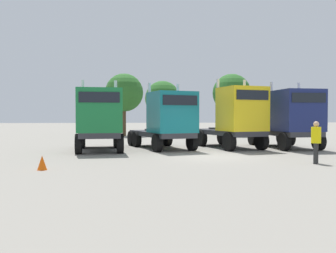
{
  "coord_description": "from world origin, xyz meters",
  "views": [
    {
      "loc": [
        -4.09,
        -17.55,
        2.0
      ],
      "look_at": [
        -1.56,
        4.83,
        1.38
      ],
      "focal_mm": 38.5,
      "sensor_mm": 36.0,
      "label": 1
    }
  ],
  "objects_px": {
    "semi_truck_yellow": "(236,118)",
    "semi_truck_navy": "(292,118)",
    "visitor_in_hivis": "(316,139)",
    "semi_truck_teal": "(167,120)",
    "semi_truck_green": "(99,119)",
    "traffic_cone_near": "(42,163)"
  },
  "relations": [
    {
      "from": "traffic_cone_near",
      "to": "semi_truck_navy",
      "type": "bearing_deg",
      "value": 29.01
    },
    {
      "from": "semi_truck_teal",
      "to": "semi_truck_yellow",
      "type": "distance_m",
      "value": 4.25
    },
    {
      "from": "traffic_cone_near",
      "to": "semi_truck_yellow",
      "type": "bearing_deg",
      "value": 38.17
    },
    {
      "from": "semi_truck_teal",
      "to": "semi_truck_green",
      "type": "bearing_deg",
      "value": -94.44
    },
    {
      "from": "semi_truck_navy",
      "to": "traffic_cone_near",
      "type": "relative_size",
      "value": 10.7
    },
    {
      "from": "semi_truck_yellow",
      "to": "visitor_in_hivis",
      "type": "bearing_deg",
      "value": -3.31
    },
    {
      "from": "semi_truck_navy",
      "to": "visitor_in_hivis",
      "type": "relative_size",
      "value": 3.29
    },
    {
      "from": "semi_truck_yellow",
      "to": "semi_truck_green",
      "type": "bearing_deg",
      "value": -97.9
    },
    {
      "from": "semi_truck_green",
      "to": "semi_truck_yellow",
      "type": "height_order",
      "value": "semi_truck_yellow"
    },
    {
      "from": "semi_truck_teal",
      "to": "semi_truck_navy",
      "type": "distance_m",
      "value": 7.71
    },
    {
      "from": "semi_truck_teal",
      "to": "traffic_cone_near",
      "type": "bearing_deg",
      "value": -52.2
    },
    {
      "from": "visitor_in_hivis",
      "to": "semi_truck_yellow",
      "type": "bearing_deg",
      "value": 137.61
    },
    {
      "from": "semi_truck_green",
      "to": "semi_truck_yellow",
      "type": "bearing_deg",
      "value": 91.31
    },
    {
      "from": "semi_truck_green",
      "to": "traffic_cone_near",
      "type": "height_order",
      "value": "semi_truck_green"
    },
    {
      "from": "semi_truck_green",
      "to": "semi_truck_teal",
      "type": "distance_m",
      "value": 4.07
    },
    {
      "from": "visitor_in_hivis",
      "to": "semi_truck_green",
      "type": "bearing_deg",
      "value": -176.17
    },
    {
      "from": "semi_truck_teal",
      "to": "traffic_cone_near",
      "type": "height_order",
      "value": "semi_truck_teal"
    },
    {
      "from": "semi_truck_green",
      "to": "semi_truck_yellow",
      "type": "relative_size",
      "value": 0.92
    },
    {
      "from": "semi_truck_green",
      "to": "semi_truck_navy",
      "type": "height_order",
      "value": "semi_truck_navy"
    },
    {
      "from": "semi_truck_green",
      "to": "semi_truck_navy",
      "type": "relative_size",
      "value": 1.01
    },
    {
      "from": "visitor_in_hivis",
      "to": "traffic_cone_near",
      "type": "height_order",
      "value": "visitor_in_hivis"
    },
    {
      "from": "semi_truck_yellow",
      "to": "semi_truck_navy",
      "type": "height_order",
      "value": "semi_truck_yellow"
    }
  ]
}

